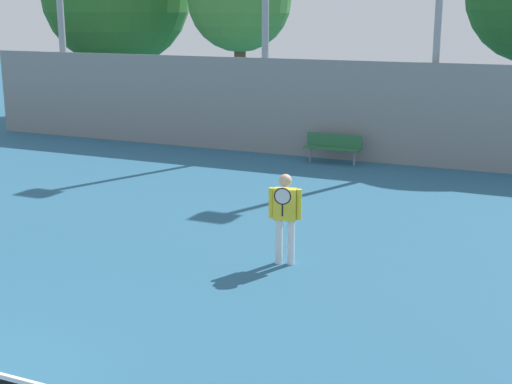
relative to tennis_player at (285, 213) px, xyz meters
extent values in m
cylinder|color=silver|center=(-0.11, -0.02, -0.56)|extent=(0.14, 0.14, 0.85)
cylinder|color=silver|center=(0.11, 0.03, -0.56)|extent=(0.14, 0.14, 0.85)
cube|color=yellow|center=(0.00, 0.01, 0.16)|extent=(0.44, 0.28, 0.58)
cylinder|color=yellow|center=(-0.25, -0.04, 0.17)|extent=(0.10, 0.10, 0.57)
cylinder|color=yellow|center=(0.25, 0.06, 0.17)|extent=(0.10, 0.10, 0.57)
sphere|color=#DBAD89|center=(0.00, 0.01, 0.60)|extent=(0.24, 0.24, 0.24)
cylinder|color=black|center=(0.05, -0.27, 0.12)|extent=(0.03, 0.03, 0.22)
torus|color=black|center=(0.05, -0.27, 0.38)|extent=(0.31, 0.09, 0.31)
cylinder|color=silver|center=(0.05, -0.27, 0.38)|extent=(0.26, 0.06, 0.27)
cube|color=#28663D|center=(-1.98, 8.88, -0.51)|extent=(1.76, 0.40, 0.04)
cylinder|color=gray|center=(-2.69, 8.88, -0.76)|extent=(0.06, 0.06, 0.45)
cylinder|color=gray|center=(-1.28, 8.88, -0.76)|extent=(0.06, 0.06, 0.45)
cube|color=#28663D|center=(-1.98, 9.06, -0.29)|extent=(1.76, 0.04, 0.40)
cylinder|color=#939399|center=(-4.56, 9.67, 3.08)|extent=(0.22, 0.22, 8.12)
cylinder|color=#939399|center=(0.77, 10.01, 3.33)|extent=(0.21, 0.21, 8.62)
cylinder|color=#939399|center=(-12.73, 9.84, 3.58)|extent=(0.25, 0.25, 9.13)
cube|color=gray|center=(-2.23, 9.59, 0.56)|extent=(26.51, 0.06, 3.08)
cylinder|color=brown|center=(-7.71, 14.45, 0.69)|extent=(0.46, 0.46, 3.35)
cylinder|color=brown|center=(-13.91, 15.09, 0.39)|extent=(0.49, 0.49, 2.74)
camera|label=1|loc=(4.58, -11.59, 3.56)|focal=50.00mm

